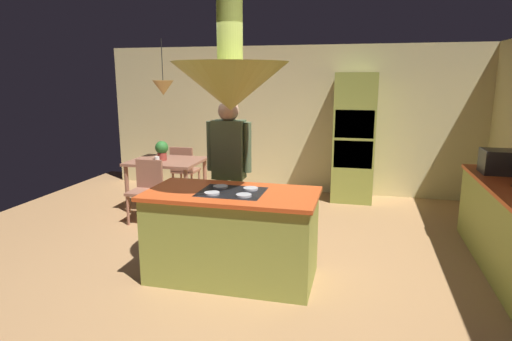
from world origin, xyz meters
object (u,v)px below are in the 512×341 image
chair_facing_island (147,186)px  chair_by_back_wall (184,168)px  kitchen_island (232,235)px  cup_on_table (157,160)px  dining_table (167,166)px  person_at_island (229,165)px  microwave_on_counter (503,162)px  oven_tower (354,138)px  potted_plant_on_table (162,149)px

chair_facing_island → chair_by_back_wall: size_ratio=1.00×
kitchen_island → cup_on_table: (-1.74, 1.88, 0.35)m
dining_table → chair_facing_island: size_ratio=1.24×
dining_table → person_at_island: 2.05m
kitchen_island → chair_by_back_wall: 3.25m
chair_facing_island → microwave_on_counter: 4.57m
person_at_island → microwave_on_counter: person_at_island is taller
kitchen_island → microwave_on_counter: bearing=28.7°
person_at_island → kitchen_island: bearing=-70.8°
oven_tower → dining_table: (-2.80, -1.14, -0.39)m
chair_by_back_wall → dining_table: bearing=90.0°
chair_facing_island → chair_by_back_wall: same height
chair_facing_island → potted_plant_on_table: potted_plant_on_table is taller
dining_table → cup_on_table: (-0.04, -0.22, 0.15)m
kitchen_island → potted_plant_on_table: (-1.75, 2.07, 0.47)m
oven_tower → chair_facing_island: bearing=-147.1°
kitchen_island → potted_plant_on_table: 2.75m
cup_on_table → dining_table: bearing=79.3°
chair_by_back_wall → person_at_island: bearing=125.2°
potted_plant_on_table → cup_on_table: size_ratio=3.33×
person_at_island → potted_plant_on_table: person_at_island is taller
person_at_island → cup_on_table: (-1.50, 1.17, -0.21)m
kitchen_island → chair_by_back_wall: bearing=121.5°
oven_tower → potted_plant_on_table: (-2.85, -1.17, -0.12)m
kitchen_island → cup_on_table: size_ratio=18.94×
kitchen_island → microwave_on_counter: 3.29m
kitchen_island → person_at_island: bearing=109.2°
dining_table → microwave_on_counter: microwave_on_counter is taller
oven_tower → chair_facing_island: 3.38m
cup_on_table → kitchen_island: bearing=-47.1°
chair_facing_island → microwave_on_counter: microwave_on_counter is taller
person_at_island → cup_on_table: person_at_island is taller
cup_on_table → microwave_on_counter: size_ratio=0.20×
person_at_island → potted_plant_on_table: 2.03m
chair_facing_island → oven_tower: bearing=32.9°
chair_facing_island → kitchen_island: bearing=-40.1°
kitchen_island → chair_facing_island: 2.22m
person_at_island → chair_facing_island: 1.70m
chair_by_back_wall → potted_plant_on_table: size_ratio=2.90×
potted_plant_on_table → cup_on_table: (0.01, -0.19, -0.12)m
chair_facing_island → chair_by_back_wall: 1.34m
oven_tower → cup_on_table: (-2.84, -1.37, -0.24)m
dining_table → oven_tower: bearing=22.2°
kitchen_island → dining_table: (-1.70, 2.10, 0.20)m
oven_tower → chair_by_back_wall: bearing=-170.4°
dining_table → cup_on_table: size_ratio=11.96×
oven_tower → cup_on_table: 3.16m
chair_by_back_wall → microwave_on_counter: size_ratio=1.89×
cup_on_table → microwave_on_counter: (4.58, -0.32, 0.24)m
cup_on_table → person_at_island: bearing=-38.0°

